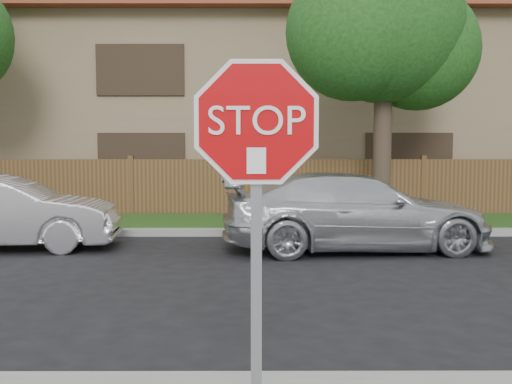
{
  "coord_description": "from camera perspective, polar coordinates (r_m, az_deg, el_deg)",
  "views": [
    {
      "loc": [
        -0.64,
        -4.94,
        2.03
      ],
      "look_at": [
        -0.62,
        -0.9,
        1.7
      ],
      "focal_mm": 42.0,
      "sensor_mm": 36.0,
      "label": 1
    }
  ],
  "objects": [
    {
      "name": "grass_strip",
      "position": [
        14.88,
        2.27,
        -2.96
      ],
      "size": [
        70.0,
        3.0,
        0.12
      ],
      "primitive_type": "cube",
      "color": "#1E4714",
      "rests_on": "ground"
    },
    {
      "name": "far_curb",
      "position": [
        13.25,
        2.57,
        -3.84
      ],
      "size": [
        70.0,
        0.3,
        0.15
      ],
      "primitive_type": "cube",
      "color": "gray",
      "rests_on": "ground"
    },
    {
      "name": "apartment_building",
      "position": [
        22.0,
        1.49,
        8.55
      ],
      "size": [
        35.2,
        9.2,
        7.2
      ],
      "color": "#8B7356",
      "rests_on": "ground"
    },
    {
      "name": "stop_sign",
      "position": [
        3.47,
        0.03,
        1.36
      ],
      "size": [
        1.01,
        0.13,
        2.55
      ],
      "color": "gray",
      "rests_on": "sidewalk_near"
    },
    {
      "name": "sedan_left",
      "position": [
        12.4,
        -22.98,
        -1.83
      ],
      "size": [
        4.43,
        1.89,
        1.42
      ],
      "primitive_type": "imported",
      "rotation": [
        0.0,
        0.0,
        1.66
      ],
      "color": "silver",
      "rests_on": "ground"
    },
    {
      "name": "sedan_right",
      "position": [
        11.5,
        9.5,
        -1.88
      ],
      "size": [
        5.23,
        2.48,
        1.47
      ],
      "primitive_type": "imported",
      "rotation": [
        0.0,
        0.0,
        1.66
      ],
      "color": "silver",
      "rests_on": "ground"
    },
    {
      "name": "fence",
      "position": [
        16.4,
        2.04,
        0.34
      ],
      "size": [
        70.0,
        0.12,
        1.6
      ],
      "primitive_type": "cube",
      "color": "#4C361B",
      "rests_on": "ground"
    },
    {
      "name": "tree_mid",
      "position": [
        15.12,
        12.31,
        15.39
      ],
      "size": [
        4.8,
        3.9,
        7.35
      ],
      "color": "#382B21",
      "rests_on": "ground"
    },
    {
      "name": "ground",
      "position": [
        5.38,
        6.94,
        -17.55
      ],
      "size": [
        90.0,
        90.0,
        0.0
      ],
      "primitive_type": "plane",
      "color": "black",
      "rests_on": "ground"
    }
  ]
}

